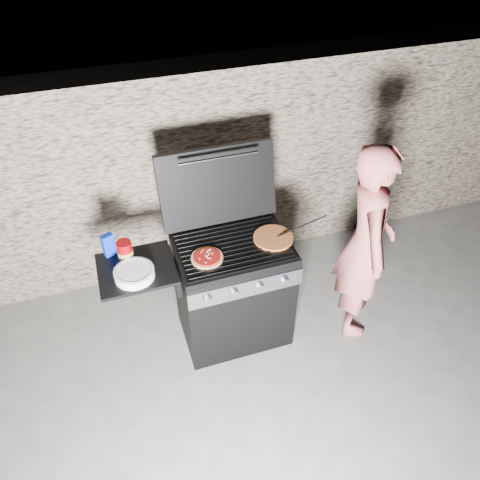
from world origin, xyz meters
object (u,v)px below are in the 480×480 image
object	(u,v)px
sauce_jar	(125,251)
pizza_topped	(207,257)
person	(365,244)
gas_grill	(202,299)

from	to	relation	value
sauce_jar	pizza_topped	bearing A→B (deg)	-17.97
sauce_jar	person	bearing A→B (deg)	-9.09
pizza_topped	person	xyz separation A→B (m)	(1.16, -0.10, -0.11)
pizza_topped	sauce_jar	world-z (taller)	sauce_jar
gas_grill	sauce_jar	xyz separation A→B (m)	(-0.47, 0.09, 0.52)
gas_grill	pizza_topped	world-z (taller)	pizza_topped
pizza_topped	person	size ratio (longest dim) A/B	0.13
pizza_topped	person	distance (m)	1.17
pizza_topped	sauce_jar	size ratio (longest dim) A/B	1.40
gas_grill	pizza_topped	distance (m)	0.47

